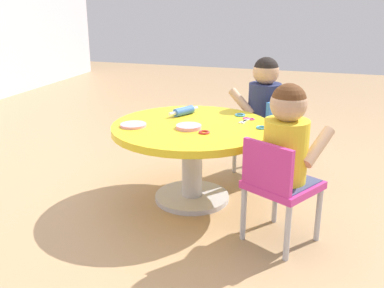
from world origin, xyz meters
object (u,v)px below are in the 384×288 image
child_chair_left (279,185)px  seated_child_right (264,97)px  child_chair_right (267,131)px  craft_table (192,142)px  rolling_pin (184,111)px  seated_child_left (287,138)px  craft_scissors (247,120)px

child_chair_left → seated_child_right: 0.94m
child_chair_right → craft_table: bearing=146.0°
seated_child_right → rolling_pin: seated_child_right is taller
child_chair_right → rolling_pin: 0.61m
craft_table → seated_child_left: size_ratio=1.79×
child_chair_left → seated_child_right: size_ratio=1.05×
child_chair_right → craft_scissors: 0.39m
seated_child_left → seated_child_right: bearing=15.4°
child_chair_left → rolling_pin: size_ratio=2.52×
child_chair_left → child_chair_right: same height
seated_child_right → rolling_pin: (-0.36, 0.43, -0.04)m
craft_table → child_chair_left: (-0.34, -0.54, -0.05)m
child_chair_right → craft_scissors: size_ratio=3.82×
craft_table → rolling_pin: bearing=30.8°
craft_table → child_chair_right: 0.64m
rolling_pin → craft_table: bearing=-149.2°
child_chair_right → rolling_pin: bearing=126.1°
craft_scissors → seated_child_right: bearing=-6.6°
craft_table → seated_child_right: bearing=-30.4°
rolling_pin → craft_scissors: 0.39m
child_chair_left → rolling_pin: bearing=50.9°
child_chair_left → seated_child_left: seated_child_left is taller
child_chair_left → seated_child_left: bearing=-29.3°
craft_table → rolling_pin: size_ratio=4.30×
craft_table → craft_scissors: (0.18, -0.28, 0.11)m
craft_table → child_chair_right: child_chair_right is taller
craft_table → seated_child_left: (-0.31, -0.56, 0.17)m
rolling_pin → craft_scissors: size_ratio=1.51×
seated_child_right → rolling_pin: bearing=129.8°
craft_scissors → seated_child_left: bearing=-150.5°
craft_scissors → rolling_pin: bearing=89.4°
rolling_pin → child_chair_left: bearing=-129.1°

